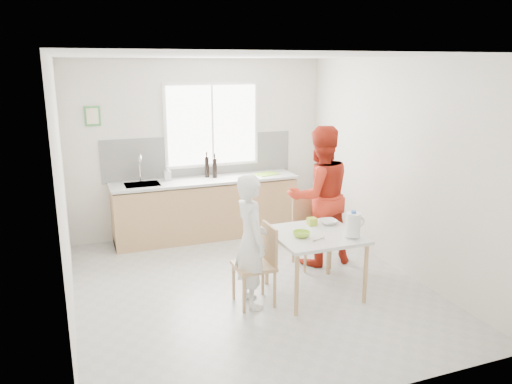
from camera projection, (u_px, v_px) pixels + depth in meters
ground at (250, 287)px, 6.03m from camera, size 4.50×4.50×0.00m
room_shell at (249, 153)px, 5.62m from camera, size 4.50×4.50×4.50m
window at (212, 125)px, 7.69m from camera, size 1.50×0.06×1.30m
backsplash at (200, 156)px, 7.76m from camera, size 3.00×0.02×0.65m
picture_frame at (92, 116)px, 7.05m from camera, size 0.22×0.03×0.28m
kitchen_counter at (206, 211)px, 7.69m from camera, size 2.84×0.64×1.37m
dining_table at (315, 240)px, 5.71m from camera, size 0.96×0.96×0.74m
chair_left at (260, 261)px, 5.52m from camera, size 0.42×0.42×0.91m
chair_far at (310, 228)px, 6.62m from camera, size 0.42×0.42×0.92m
person_white at (251, 241)px, 5.43m from camera, size 0.36×0.54×1.49m
person_red at (319, 196)px, 6.57m from camera, size 0.90×0.70×1.86m
bowl_green at (301, 234)px, 5.57m from camera, size 0.20×0.20×0.06m
bowl_white at (328, 222)px, 6.02m from camera, size 0.22×0.22×0.05m
milk_jug at (353, 224)px, 5.51m from camera, size 0.23×0.16×0.29m
green_box at (312, 222)px, 5.97m from camera, size 0.10×0.10×0.09m
spoon at (318, 239)px, 5.47m from camera, size 0.15×0.07×0.01m
cutting_board at (267, 174)px, 7.89m from camera, size 0.40×0.33×0.01m
wine_bottle_a at (207, 167)px, 7.66m from camera, size 0.07×0.07×0.32m
wine_bottle_b at (215, 168)px, 7.63m from camera, size 0.07×0.07×0.30m
jar_amber at (215, 171)px, 7.73m from camera, size 0.06×0.06×0.16m
soap_bottle at (168, 173)px, 7.47m from camera, size 0.10×0.10×0.21m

